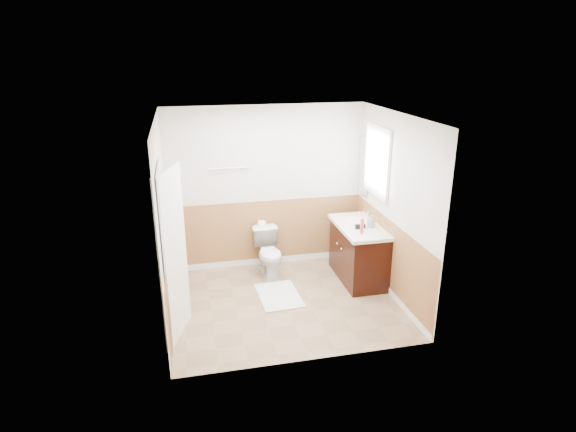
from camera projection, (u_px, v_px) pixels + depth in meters
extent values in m
plane|color=#8C7051|center=(285.00, 302.00, 6.48)|extent=(3.00, 3.00, 0.00)
plane|color=white|center=(284.00, 116.00, 5.64)|extent=(3.00, 3.00, 0.00)
plane|color=silver|center=(267.00, 188.00, 7.26)|extent=(3.00, 0.00, 3.00)
plane|color=silver|center=(312.00, 257.00, 4.86)|extent=(3.00, 0.00, 3.00)
plane|color=silver|center=(163.00, 225.00, 5.75)|extent=(0.00, 3.00, 3.00)
plane|color=silver|center=(394.00, 207.00, 6.37)|extent=(0.00, 3.00, 3.00)
plane|color=#A66E42|center=(267.00, 234.00, 7.49)|extent=(3.00, 0.00, 3.00)
plane|color=#A66E42|center=(310.00, 320.00, 5.12)|extent=(3.00, 0.00, 3.00)
plane|color=#A66E42|center=(169.00, 280.00, 6.00)|extent=(0.00, 2.60, 2.60)
plane|color=#A66E42|center=(389.00, 259.00, 6.62)|extent=(0.00, 2.60, 2.60)
imported|color=white|center=(269.00, 253.00, 7.17)|extent=(0.42, 0.70, 0.69)
cube|color=silver|center=(279.00, 296.00, 6.63)|extent=(0.59, 0.83, 0.02)
cube|color=black|center=(358.00, 254.00, 7.02)|extent=(0.55, 1.10, 0.80)
sphere|color=silver|center=(342.00, 249.00, 6.82)|extent=(0.03, 0.03, 0.03)
sphere|color=silver|center=(337.00, 244.00, 7.00)|extent=(0.03, 0.03, 0.03)
cube|color=silver|center=(359.00, 227.00, 6.88)|extent=(0.60, 1.15, 0.05)
cylinder|color=white|center=(356.00, 221.00, 7.00)|extent=(0.36, 0.36, 0.02)
cylinder|color=silver|center=(368.00, 216.00, 7.02)|extent=(0.02, 0.02, 0.14)
cylinder|color=#DC3959|center=(362.00, 226.00, 6.52)|extent=(0.05, 0.05, 0.22)
imported|color=gray|center=(371.00, 221.00, 6.76)|extent=(0.10, 0.10, 0.18)
cylinder|color=black|center=(360.00, 226.00, 6.73)|extent=(0.14, 0.07, 0.07)
cylinder|color=black|center=(357.00, 228.00, 6.75)|extent=(0.03, 0.03, 0.07)
cube|color=silver|center=(364.00, 167.00, 7.28)|extent=(0.02, 0.35, 0.90)
cube|color=white|center=(377.00, 161.00, 6.74)|extent=(0.04, 0.80, 1.00)
cube|color=white|center=(378.00, 161.00, 6.74)|extent=(0.01, 0.70, 0.90)
cube|color=white|center=(173.00, 256.00, 5.43)|extent=(0.29, 0.78, 2.04)
cube|color=white|center=(166.00, 256.00, 5.41)|extent=(0.02, 0.92, 2.10)
sphere|color=silver|center=(179.00, 250.00, 5.77)|extent=(0.06, 0.06, 0.06)
cylinder|color=silver|center=(230.00, 168.00, 6.98)|extent=(0.62, 0.02, 0.02)
cylinder|color=silver|center=(261.00, 224.00, 7.35)|extent=(0.14, 0.02, 0.02)
cylinder|color=white|center=(261.00, 224.00, 7.35)|extent=(0.10, 0.11, 0.11)
cube|color=white|center=(262.00, 231.00, 7.39)|extent=(0.10, 0.01, 0.16)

